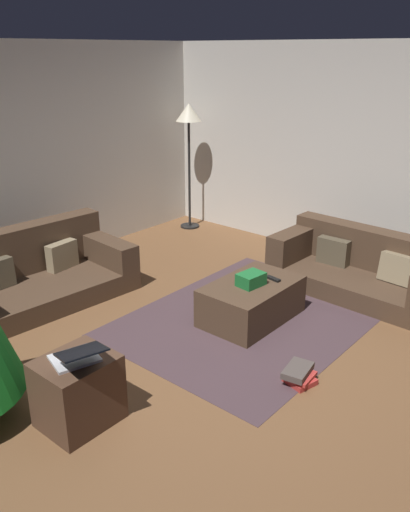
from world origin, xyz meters
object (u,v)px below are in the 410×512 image
at_px(couch_left, 34,275).
at_px(tv_remote, 273,279).
at_px(couch_right, 362,269).
at_px(gift_box, 251,279).
at_px(corner_lamp, 189,123).
at_px(side_table, 78,391).
at_px(laptop, 77,356).
at_px(book_stack, 299,375).
at_px(ottoman, 251,301).

xyz_separation_m(couch_left, tv_remote, (1.31, -2.14, 0.13)).
relative_size(couch_left, couch_right, 1.03).
xyz_separation_m(gift_box, corner_lamp, (1.83, 2.44, 1.09)).
bearing_deg(side_table, gift_box, -0.99).
bearing_deg(laptop, corner_lamp, 32.46).
bearing_deg(couch_right, tv_remote, 71.29).
bearing_deg(book_stack, couch_left, 99.11).
height_order(gift_box, side_table, side_table).
relative_size(couch_left, ottoman, 1.97).
height_order(tv_remote, laptop, laptop).
xyz_separation_m(couch_right, laptop, (-3.40, 0.49, 0.31)).
height_order(couch_right, corner_lamp, corner_lamp).
xyz_separation_m(gift_box, side_table, (-2.01, 0.03, -0.19)).
xyz_separation_m(couch_right, tv_remote, (-1.12, 0.43, 0.13)).
distance_m(couch_left, side_table, 2.23).
xyz_separation_m(couch_left, couch_right, (2.43, -2.56, -0.01)).
distance_m(couch_left, gift_box, 2.31).
bearing_deg(ottoman, gift_box, -158.49).
height_order(tv_remote, side_table, side_table).
bearing_deg(couch_left, tv_remote, 125.72).
bearing_deg(book_stack, corner_lamp, 54.13).
xyz_separation_m(couch_left, corner_lamp, (2.89, 0.39, 1.26)).
xyz_separation_m(ottoman, tv_remote, (0.20, -0.11, 0.20)).
bearing_deg(gift_box, side_table, 179.01).
distance_m(tv_remote, laptop, 2.29).
relative_size(book_stack, corner_lamp, 0.18).
xyz_separation_m(couch_left, laptop, (-0.97, -2.07, 0.30)).
distance_m(side_table, book_stack, 1.72).
distance_m(side_table, corner_lamp, 4.71).
height_order(ottoman, gift_box, gift_box).
height_order(couch_left, corner_lamp, corner_lamp).
height_order(laptop, book_stack, laptop).
bearing_deg(corner_lamp, book_stack, -125.87).
bearing_deg(corner_lamp, side_table, -148.04).
xyz_separation_m(gift_box, tv_remote, (0.25, -0.09, -0.05)).
bearing_deg(couch_left, corner_lamp, -168.11).
bearing_deg(couch_right, ottoman, 70.04).
distance_m(tv_remote, book_stack, 1.21).
relative_size(tv_remote, corner_lamp, 0.09).
height_order(side_table, book_stack, side_table).
relative_size(gift_box, laptop, 0.52).
distance_m(side_table, laptop, 0.32).
bearing_deg(book_stack, gift_box, 57.24).
relative_size(gift_box, corner_lamp, 0.14).
bearing_deg(couch_right, gift_box, 71.45).
relative_size(couch_left, corner_lamp, 1.10).
bearing_deg(tv_remote, laptop, -172.83).
height_order(tv_remote, book_stack, tv_remote).
bearing_deg(laptop, ottoman, 1.16).
relative_size(laptop, book_stack, 1.53).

